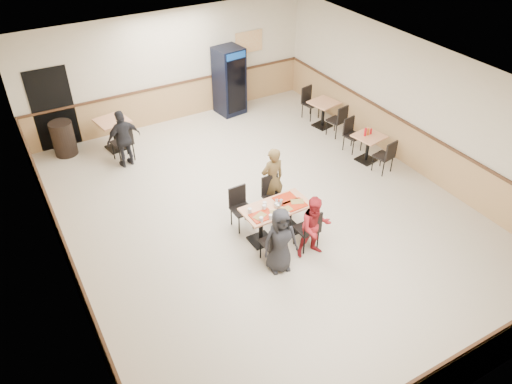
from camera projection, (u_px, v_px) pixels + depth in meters
ground at (264, 213)px, 10.59m from camera, size 10.00×10.00×0.00m
room_shell at (274, 121)px, 12.77m from camera, size 10.00×10.00×10.00m
main_table at (276, 216)px, 9.72m from camera, size 1.35×0.69×0.72m
main_chairs at (274, 218)px, 9.72m from camera, size 1.21×1.59×0.91m
diner_woman_left at (280, 240)px, 8.87m from camera, size 0.71×0.53×1.32m
diner_woman_right at (315, 227)px, 9.20m from camera, size 0.71×0.60×1.29m
diner_man_opposite at (272, 179)px, 10.32m from camera, size 0.54×0.36×1.46m
lone_diner at (124, 139)px, 11.73m from camera, size 0.89×0.48×1.44m
tabletop_clutter at (277, 208)px, 9.52m from camera, size 1.18×0.59×0.12m
side_table_near at (368, 144)px, 12.03m from camera, size 0.75×0.75×0.69m
side_table_near_chair_south at (384, 155)px, 11.65m from camera, size 0.47×0.47×0.88m
side_table_near_chair_north at (353, 135)px, 12.44m from camera, size 0.47×0.47×0.88m
side_table_far at (323, 110)px, 13.47m from camera, size 0.79×0.79×0.72m
side_table_far_chair_south at (336, 120)px, 13.08m from camera, size 0.50×0.50×0.91m
side_table_far_chair_north at (311, 103)px, 13.89m from camera, size 0.50×0.50×0.91m
condiment_caddy at (368, 132)px, 11.87m from camera, size 0.23×0.06×0.20m
back_table at (114, 130)px, 12.48m from camera, size 0.86×0.86×0.80m
back_table_chair_lone at (122, 142)px, 12.04m from camera, size 0.54×0.54×1.01m
pepsi_cooler at (229, 81)px, 13.91m from camera, size 0.80×0.80×1.89m
trash_bin at (63, 139)px, 12.30m from camera, size 0.55×0.55×0.87m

